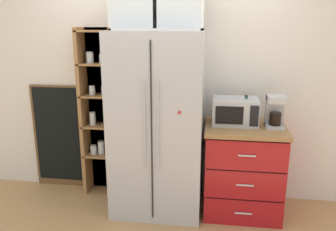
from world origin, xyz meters
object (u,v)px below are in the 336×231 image
Objects in this scene: coffee_maker at (275,111)px; mug_sage at (246,122)px; microwave at (235,111)px; bottle_green at (246,112)px; bottle_cobalt at (245,111)px; refrigerator at (158,124)px; chalkboard_menu at (59,136)px.

mug_sage is (-0.27, -0.03, -0.11)m from coffee_maker.
mug_sage is (0.11, -0.07, -0.09)m from microwave.
bottle_cobalt is at bearing 90.00° from bottle_green.
refrigerator is 1.31m from chalkboard_menu.
coffee_maker is 0.28m from bottle_cobalt.
chalkboard_menu is at bearing 171.53° from mug_sage.
chalkboard_menu is at bearing 173.02° from microwave.
refrigerator is 0.87m from bottle_green.
microwave is (0.76, 0.09, 0.13)m from refrigerator.
refrigerator is at bearing -177.69° from coffee_maker.
microwave is 2.05m from chalkboard_menu.
coffee_maker reaches higher than chalkboard_menu.
bottle_green is 0.02m from bottle_cobalt.
bottle_cobalt is (0.10, 0.02, -0.00)m from microwave.
microwave is 1.50× the size of bottle_green.
refrigerator reaches higher than mug_sage.
chalkboard_menu reaches higher than microwave.
bottle_green is at bearing 170.71° from coffee_maker.
chalkboard_menu reaches higher than bottle_cobalt.
chalkboard_menu is (-1.23, 0.33, -0.30)m from refrigerator.
bottle_cobalt is at bearing 166.61° from coffee_maker.
chalkboard_menu reaches higher than bottle_green.
bottle_green is (0.10, 0.00, -0.00)m from microwave.
bottle_cobalt is (0.86, 0.11, 0.13)m from refrigerator.
mug_sage is (0.86, 0.02, 0.05)m from refrigerator.
refrigerator is 0.86m from mug_sage.
microwave is at bearing -6.98° from chalkboard_menu.
bottle_cobalt is (-0.00, 0.09, 0.09)m from mug_sage.
mug_sage is 0.13m from bottle_cobalt.
bottle_green is at bearing 6.00° from refrigerator.
refrigerator is 5.87× the size of coffee_maker.
coffee_maker reaches higher than bottle_cobalt.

